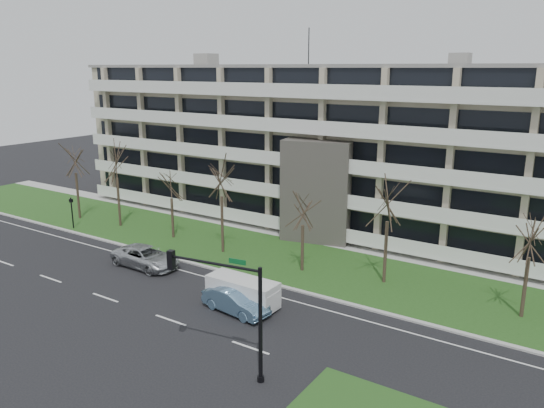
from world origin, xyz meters
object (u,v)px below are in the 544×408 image
Objects in this scene: silver_pickup at (146,257)px; pedestrian_signal at (72,209)px; blue_sedan at (236,301)px; white_van at (243,290)px; traffic_signal at (228,300)px.

silver_pickup is 13.74m from pedestrian_signal.
white_van reaches higher than blue_sedan.
blue_sedan is 1.52× the size of pedestrian_signal.
white_van reaches higher than silver_pickup.
blue_sedan is 0.96× the size of white_van.
blue_sedan is at bearing -102.24° from silver_pickup.
white_van is 1.58× the size of pedestrian_signal.
traffic_signal is 2.02× the size of pedestrian_signal.
traffic_signal reaches higher than silver_pickup.
pedestrian_signal is at bearing 148.94° from traffic_signal.
blue_sedan is at bearing -82.94° from white_van.
traffic_signal is 30.14m from pedestrian_signal.
traffic_signal is (14.50, -8.21, 3.23)m from silver_pickup.
pedestrian_signal is at bearing 83.24° from blue_sedan.
blue_sedan is 1.05m from white_van.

